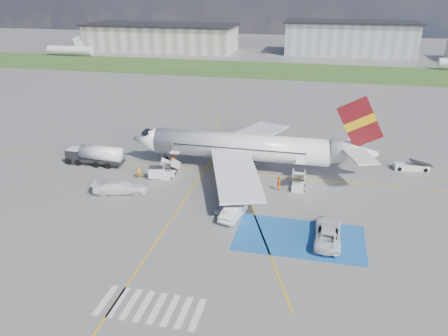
{
  "coord_description": "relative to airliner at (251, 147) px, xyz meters",
  "views": [
    {
      "loc": [
        10.92,
        -45.74,
        25.68
      ],
      "look_at": [
        -0.55,
        5.27,
        3.5
      ],
      "focal_mm": 35.0,
      "sensor_mm": 36.0,
      "label": 1
    }
  ],
  "objects": [
    {
      "name": "taxiway_line_cross",
      "position": [
        -6.51,
        -24.0,
        -3.39
      ],
      "size": [
        0.2,
        60.0,
        0.01
      ],
      "primitive_type": "cube",
      "color": "gold",
      "rests_on": "ground"
    },
    {
      "name": "terminal_west",
      "position": [
        -56.51,
        116.0,
        1.61
      ],
      "size": [
        60.0,
        22.0,
        10.0
      ],
      "primitive_type": "cube",
      "color": "gray",
      "rests_on": "ground"
    },
    {
      "name": "grass_strip",
      "position": [
        -1.51,
        81.0,
        -3.39
      ],
      "size": [
        400.0,
        30.0,
        0.01
      ],
      "primitive_type": "cube",
      "color": "#2D4C1E",
      "rests_on": "ground"
    },
    {
      "name": "car_silver_a",
      "position": [
        -0.27,
        -13.61,
        -2.62
      ],
      "size": [
        3.55,
        4.86,
        1.54
      ],
      "primitive_type": "imported",
      "rotation": [
        0.0,
        0.0,
        2.71
      ],
      "color": "silver",
      "rests_on": "ground"
    },
    {
      "name": "crosswalk",
      "position": [
        -3.31,
        -32.0,
        -3.39
      ],
      "size": [
        9.0,
        4.0,
        0.01
      ],
      "color": "silver",
      "rests_on": "ground"
    },
    {
      "name": "taxiway_line_diag",
      "position": [
        -1.51,
        -2.0,
        -3.39
      ],
      "size": [
        20.71,
        56.45,
        0.01
      ],
      "primitive_type": "cube",
      "rotation": [
        0.0,
        0.0,
        0.35
      ],
      "color": "gold",
      "rests_on": "ground"
    },
    {
      "name": "crew_aft",
      "position": [
        4.96,
        -6.5,
        -2.43
      ],
      "size": [
        0.59,
        1.17,
        1.93
      ],
      "primitive_type": "imported",
      "rotation": [
        0.0,
        0.0,
        1.68
      ],
      "color": "orange",
      "rests_on": "ground"
    },
    {
      "name": "van_white_a",
      "position": [
        11.47,
        -17.48,
        -2.28
      ],
      "size": [
        2.87,
        6.01,
        2.23
      ],
      "primitive_type": "imported",
      "rotation": [
        0.0,
        0.0,
        3.12
      ],
      "color": "silver",
      "rests_on": "ground"
    },
    {
      "name": "gpu_cart",
      "position": [
        -12.42,
        -6.47,
        -2.59
      ],
      "size": [
        2.36,
        1.78,
        1.77
      ],
      "rotation": [
        0.0,
        0.0,
        0.22
      ],
      "color": "silver",
      "rests_on": "ground"
    },
    {
      "name": "crew_fwd",
      "position": [
        -14.84,
        -6.97,
        -2.51
      ],
      "size": [
        0.77,
        0.72,
        1.77
      ],
      "primitive_type": "imported",
      "rotation": [
        0.0,
        0.0,
        0.62
      ],
      "color": "orange",
      "rests_on": "ground"
    },
    {
      "name": "car_silver_b",
      "position": [
        0.51,
        -15.24,
        -2.59
      ],
      "size": [
        2.79,
        5.16,
        1.62
      ],
      "primitive_type": "imported",
      "rotation": [
        0.0,
        0.0,
        2.91
      ],
      "color": "silver",
      "rests_on": "ground"
    },
    {
      "name": "airstairs_aft",
      "position": [
        7.49,
        -5.3,
        -2.77
      ],
      "size": [
        1.9,
        5.2,
        3.6
      ],
      "color": "silver",
      "rests_on": "ground"
    },
    {
      "name": "airstairs_fwd",
      "position": [
        -11.01,
        -5.3,
        -2.77
      ],
      "size": [
        1.9,
        5.2,
        3.6
      ],
      "color": "silver",
      "rests_on": "ground"
    },
    {
      "name": "terminal_centre",
      "position": [
        18.49,
        121.0,
        2.61
      ],
      "size": [
        48.0,
        18.0,
        12.0
      ],
      "primitive_type": "cube",
      "color": "gray",
      "rests_on": "ground"
    },
    {
      "name": "crew_nose",
      "position": [
        -11.79,
        -1.24,
        -2.43
      ],
      "size": [
        1.13,
        1.18,
        1.92
      ],
      "primitive_type": "imported",
      "rotation": [
        0.0,
        0.0,
        -0.97
      ],
      "color": "orange",
      "rests_on": "ground"
    },
    {
      "name": "taxiway_line_main",
      "position": [
        -1.51,
        -2.0,
        -3.39
      ],
      "size": [
        120.0,
        0.2,
        0.01
      ],
      "primitive_type": "cube",
      "color": "gold",
      "rests_on": "ground"
    },
    {
      "name": "fuel_tanker",
      "position": [
        -23.33,
        -3.6,
        -2.11
      ],
      "size": [
        8.99,
        2.76,
        3.04
      ],
      "rotation": [
        0.0,
        0.0,
        -0.03
      ],
      "color": "black",
      "rests_on": "ground"
    },
    {
      "name": "ground",
      "position": [
        -1.51,
        -14.0,
        -3.39
      ],
      "size": [
        400.0,
        400.0,
        0.0
      ],
      "primitive_type": "plane",
      "color": "#60605E",
      "rests_on": "ground"
    },
    {
      "name": "airliner",
      "position": [
        0.0,
        0.0,
        0.0
      ],
      "size": [
        36.81,
        32.95,
        11.92
      ],
      "color": "silver",
      "rests_on": "ground"
    },
    {
      "name": "van_white_b",
      "position": [
        -15.44,
        -11.91,
        -2.33
      ],
      "size": [
        5.79,
        3.58,
        2.12
      ],
      "primitive_type": "imported",
      "rotation": [
        0.0,
        0.0,
        1.85
      ],
      "color": "white",
      "rests_on": "ground"
    },
    {
      "name": "staging_box",
      "position": [
        8.49,
        -18.0,
        -3.39
      ],
      "size": [
        14.0,
        8.0,
        0.01
      ],
      "primitive_type": "cube",
      "color": "#195498",
      "rests_on": "ground"
    },
    {
      "name": "belt_loader",
      "position": [
        23.59,
        4.91,
        -2.99
      ],
      "size": [
        5.47,
        2.43,
        1.6
      ],
      "rotation": [
        0.0,
        0.0,
        0.1
      ],
      "color": "silver",
      "rests_on": "ground"
    }
  ]
}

